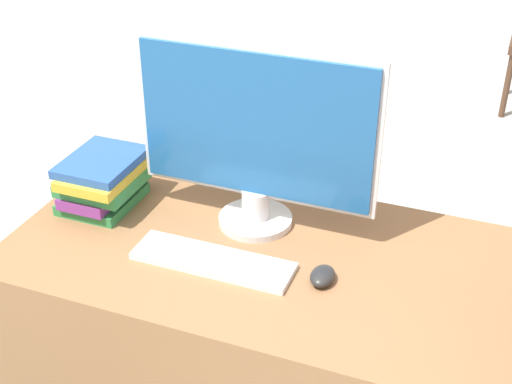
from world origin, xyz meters
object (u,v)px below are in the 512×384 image
Objects in this scene: keyboard at (213,261)px; mouse at (323,276)px; book_stack at (104,180)px; monitor at (256,136)px.

keyboard is 4.87× the size of mouse.
book_stack is (-0.40, 0.16, 0.07)m from keyboard.
mouse is at bearing -37.34° from monitor.
book_stack is at bearing -172.52° from monitor.
mouse is (0.28, 0.03, 0.01)m from keyboard.
mouse is 0.30× the size of book_stack.
monitor is 0.34m from keyboard.
book_stack is at bearing 169.17° from mouse.
monitor is 2.30× the size of book_stack.
mouse is at bearing 5.86° from keyboard.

